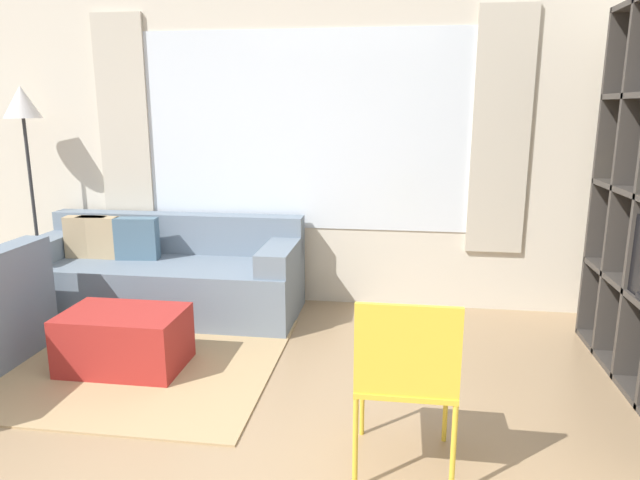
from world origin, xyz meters
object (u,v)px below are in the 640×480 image
object	(u,v)px
couch_main	(164,276)
ottoman	(125,340)
folding_chair	(406,371)
floor_lamp	(24,120)

from	to	relation	value
couch_main	ottoman	world-z (taller)	couch_main
ottoman	folding_chair	size ratio (longest dim) A/B	0.87
ottoman	folding_chair	bearing A→B (deg)	-25.78
folding_chair	couch_main	bearing A→B (deg)	-44.38
couch_main	folding_chair	size ratio (longest dim) A/B	2.51
couch_main	floor_lamp	xyz separation A→B (m)	(-1.20, 0.15, 1.24)
folding_chair	floor_lamp	bearing A→B (deg)	-33.17
floor_lamp	ottoman	bearing A→B (deg)	-41.14
ottoman	folding_chair	xyz separation A→B (m)	(1.77, -0.85, 0.33)
ottoman	folding_chair	distance (m)	1.99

